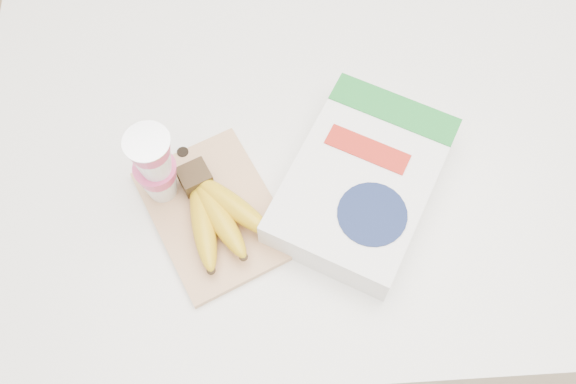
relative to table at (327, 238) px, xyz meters
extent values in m
plane|color=tan|center=(0.00, 0.00, -0.47)|extent=(4.00, 4.00, 0.00)
cube|color=silver|center=(0.00, 0.00, 0.00)|extent=(1.26, 0.84, 0.95)
cube|color=tan|center=(-0.22, -0.14, 0.48)|extent=(0.28, 0.31, 0.01)
cube|color=#382816|center=(-0.25, -0.09, 0.51)|extent=(0.06, 0.06, 0.03)
ellipsoid|color=gold|center=(-0.24, -0.17, 0.51)|extent=(0.06, 0.17, 0.05)
sphere|color=#382816|center=(-0.23, -0.24, 0.51)|extent=(0.01, 0.01, 0.01)
ellipsoid|color=gold|center=(-0.21, -0.16, 0.51)|extent=(0.11, 0.16, 0.05)
sphere|color=#382816|center=(-0.18, -0.23, 0.51)|extent=(0.01, 0.01, 0.01)
ellipsoid|color=gold|center=(-0.19, -0.14, 0.52)|extent=(0.15, 0.14, 0.05)
sphere|color=#382816|center=(-0.13, -0.19, 0.52)|extent=(0.01, 0.01, 0.01)
cylinder|color=silver|center=(-0.30, -0.10, 0.65)|extent=(0.07, 0.07, 0.00)
cube|color=white|center=(0.02, -0.11, 0.51)|extent=(0.34, 0.38, 0.07)
cube|color=#1A772A|center=(0.08, 0.00, 0.54)|extent=(0.22, 0.16, 0.00)
cylinder|color=#121E44|center=(0.02, -0.18, 0.54)|extent=(0.15, 0.15, 0.00)
cube|color=#B21F14|center=(0.03, -0.07, 0.54)|extent=(0.14, 0.10, 0.00)
camera|label=1|loc=(-0.13, -0.57, 1.43)|focal=40.00mm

